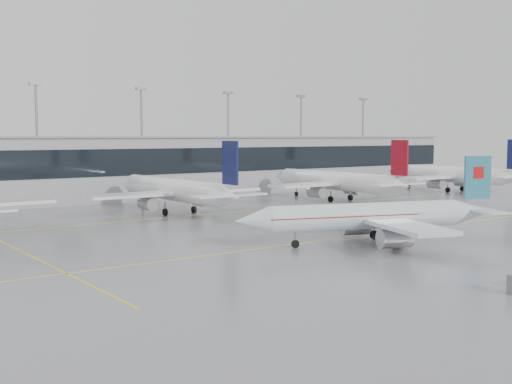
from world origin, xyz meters
TOP-DOWN VIEW (x-y plane):
  - ground at (0.00, 0.00)m, footprint 320.00×320.00m
  - taxi_line_main at (0.00, 0.00)m, footprint 120.00×0.25m
  - taxi_line_north at (0.00, 30.00)m, footprint 120.00×0.25m
  - taxi_line_cross at (-30.00, 15.00)m, footprint 0.25×60.00m
  - terminal at (0.00, 62.00)m, footprint 180.00×15.00m
  - terminal_glass at (0.00, 54.45)m, footprint 180.00×0.20m
  - terminal_roof at (0.00, 62.00)m, footprint 182.00×16.00m
  - light_masts at (0.00, 68.00)m, footprint 156.40×1.00m
  - air_canada_jet at (4.63, -5.19)m, footprint 32.21×25.58m
  - parked_jet_c at (-0.00, 33.69)m, footprint 29.64×36.96m
  - parked_jet_d at (35.00, 33.69)m, footprint 29.64×36.96m
  - parked_jet_e at (70.00, 33.69)m, footprint 29.64×36.96m

SIDE VIEW (x-z plane):
  - ground at x=0.00m, z-range 0.00..0.00m
  - taxi_line_main at x=0.00m, z-range 0.00..0.01m
  - taxi_line_north at x=0.00m, z-range 0.00..0.01m
  - taxi_line_cross at x=-30.00m, z-range 0.00..0.01m
  - air_canada_jet at x=4.63m, z-range -1.88..8.12m
  - parked_jet_c at x=0.00m, z-range -2.15..9.57m
  - parked_jet_d at x=35.00m, z-range -2.15..9.57m
  - parked_jet_e at x=70.00m, z-range -2.15..9.57m
  - terminal at x=0.00m, z-range 0.00..12.00m
  - terminal_glass at x=0.00m, z-range 5.00..10.00m
  - terminal_roof at x=0.00m, z-range 12.00..12.40m
  - light_masts at x=0.00m, z-range 2.04..24.64m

